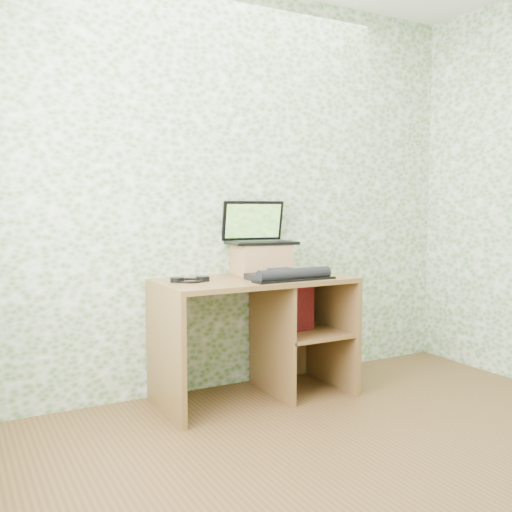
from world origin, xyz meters
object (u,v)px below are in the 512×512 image
laptop (258,234)px  notepad (311,276)px  desk (263,319)px  riser (261,260)px  keyboard (288,275)px

laptop → notepad: 0.45m
desk → riser: size_ratio=3.63×
riser → notepad: riser is taller
desk → keyboard: keyboard is taller
riser → laptop: laptop is taller
desk → keyboard: 0.35m
riser → notepad: (0.22, -0.25, -0.09)m
riser → keyboard: bearing=-83.7°
laptop → notepad: (0.22, -0.29, -0.26)m
desk → notepad: notepad is taller
riser → keyboard: 0.29m
riser → keyboard: riser is taller
desk → laptop: 0.56m
riser → desk: bearing=-112.4°
laptop → keyboard: bearing=-77.4°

